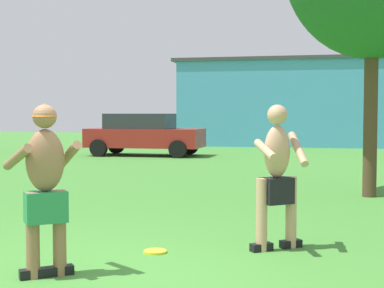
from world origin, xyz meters
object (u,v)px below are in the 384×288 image
(player_in_black, at_px, (277,174))
(car_red_mid_lot, at_px, (144,134))
(player_with_cap, at_px, (45,182))
(frisbee, at_px, (155,251))

(player_in_black, distance_m, car_red_mid_lot, 15.13)
(player_with_cap, xyz_separation_m, frisbee, (0.77, 1.14, -0.91))
(player_with_cap, height_order, frisbee, player_with_cap)
(frisbee, xyz_separation_m, car_red_mid_lot, (-4.53, 14.39, 0.81))
(player_in_black, xyz_separation_m, frisbee, (-1.34, -0.45, -0.88))
(car_red_mid_lot, bearing_deg, frisbee, -72.53)
(player_with_cap, distance_m, player_in_black, 2.65)
(player_in_black, bearing_deg, player_with_cap, -143.18)
(player_with_cap, distance_m, car_red_mid_lot, 15.98)
(player_in_black, xyz_separation_m, car_red_mid_lot, (-5.87, 13.94, -0.06))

